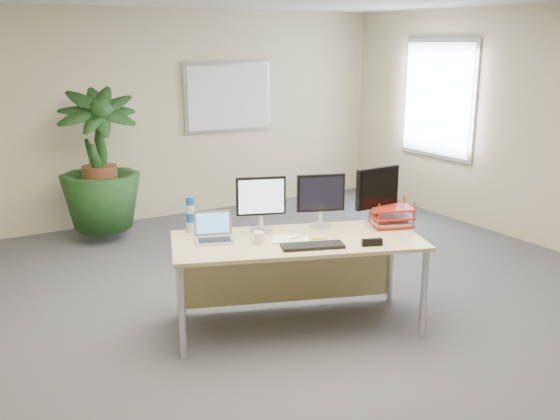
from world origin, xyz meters
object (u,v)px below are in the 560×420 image
desk (294,254)px  monitor_right (321,197)px  laptop (214,233)px  monitor_left (261,200)px  floor_plant (100,179)px

desk → monitor_right: (0.31, 0.08, 0.42)m
desk → laptop: (-0.62, 0.22, 0.22)m
desk → monitor_left: size_ratio=4.71×
floor_plant → laptop: (0.15, -2.81, 0.07)m
desk → floor_plant: (-0.76, 3.04, 0.15)m
monitor_right → floor_plant: bearing=110.0°
monitor_right → monitor_left: bearing=162.5°
floor_plant → monitor_right: size_ratio=3.31×
monitor_left → monitor_right: 0.51m
laptop → monitor_left: bearing=1.8°
monitor_right → laptop: (-0.93, 0.14, -0.20)m
desk → floor_plant: 3.13m
monitor_right → desk: bearing=-164.8°
floor_plant → monitor_right: bearing=-70.0°
desk → laptop: size_ratio=5.78×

